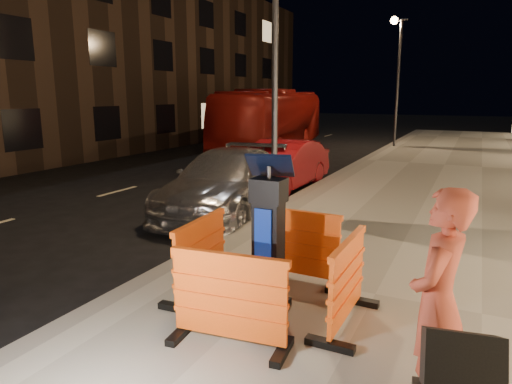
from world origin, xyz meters
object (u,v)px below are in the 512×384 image
at_px(barrier_bldgside, 347,283).
at_px(car_silver, 226,211).
at_px(man, 438,303).
at_px(car_red, 280,190).
at_px(barrier_front, 229,300).
at_px(bus_doubledecker, 272,150).
at_px(barrier_back, 297,245).
at_px(parking_kiosk, 268,237).
at_px(barrier_kerbside, 201,256).

bearing_deg(barrier_bldgside, car_silver, 43.39).
relative_size(car_silver, man, 2.64).
distance_m(car_silver, car_red, 2.88).
relative_size(barrier_front, bus_doubledecker, 0.12).
relative_size(barrier_back, car_silver, 0.26).
relative_size(parking_kiosk, man, 0.96).
distance_m(parking_kiosk, barrier_back, 1.03).
distance_m(parking_kiosk, car_red, 7.80).
bearing_deg(barrier_kerbside, man, -113.49).
xyz_separation_m(barrier_bldgside, car_red, (-3.82, 7.18, -0.64)).
distance_m(barrier_kerbside, barrier_bldgside, 1.90).
distance_m(barrier_bldgside, car_silver, 5.90).
xyz_separation_m(barrier_bldgside, car_silver, (-3.98, 4.31, -0.64)).
bearing_deg(car_red, bus_doubledecker, 116.75).
bearing_deg(barrier_back, bus_doubledecker, 116.69).
height_order(barrier_kerbside, barrier_bldgside, same).
bearing_deg(bus_doubledecker, car_red, -71.31).
distance_m(barrier_front, bus_doubledecker, 18.16).
bearing_deg(car_silver, car_red, 79.11).
distance_m(barrier_back, barrier_bldgside, 1.34).
bearing_deg(man, barrier_back, -125.54).
relative_size(barrier_kerbside, barrier_bldgside, 1.00).
xyz_separation_m(barrier_kerbside, bus_doubledecker, (-5.99, 15.82, -0.64)).
bearing_deg(barrier_back, car_red, 116.40).
distance_m(barrier_bldgside, man, 1.51).
relative_size(barrier_front, barrier_back, 1.00).
xyz_separation_m(barrier_kerbside, car_silver, (-2.08, 4.31, -0.64)).
xyz_separation_m(barrier_back, car_silver, (-3.03, 3.36, -0.64)).
xyz_separation_m(parking_kiosk, barrier_bldgside, (0.95, 0.00, -0.39)).
height_order(barrier_front, car_silver, barrier_front).
distance_m(barrier_back, car_red, 6.89).
height_order(barrier_bldgside, man, man).
relative_size(barrier_back, car_red, 0.30).
bearing_deg(barrier_back, barrier_front, -88.34).
xyz_separation_m(parking_kiosk, bus_doubledecker, (-6.94, 15.82, -1.04)).
xyz_separation_m(barrier_front, barrier_back, (0.00, 1.90, 0.00)).
xyz_separation_m(parking_kiosk, man, (1.94, -1.06, 0.04)).
height_order(parking_kiosk, man, man).
height_order(parking_kiosk, barrier_kerbside, parking_kiosk).
bearing_deg(bus_doubledecker, parking_kiosk, -72.85).
xyz_separation_m(barrier_front, man, (1.94, -0.11, 0.43)).
bearing_deg(man, car_silver, -126.71).
xyz_separation_m(barrier_kerbside, barrier_bldgside, (1.90, 0.00, 0.00)).
bearing_deg(barrier_kerbside, barrier_front, -138.34).
bearing_deg(barrier_kerbside, parking_kiosk, -93.34).
bearing_deg(barrier_kerbside, barrier_bldgside, -93.34).
bearing_deg(barrier_front, car_silver, 113.62).
bearing_deg(barrier_front, barrier_back, 83.66).
relative_size(parking_kiosk, car_red, 0.42).
height_order(parking_kiosk, car_red, parking_kiosk).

